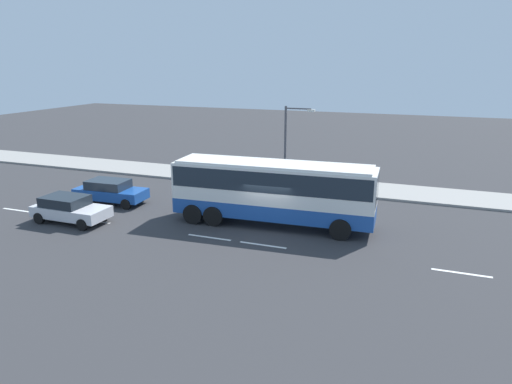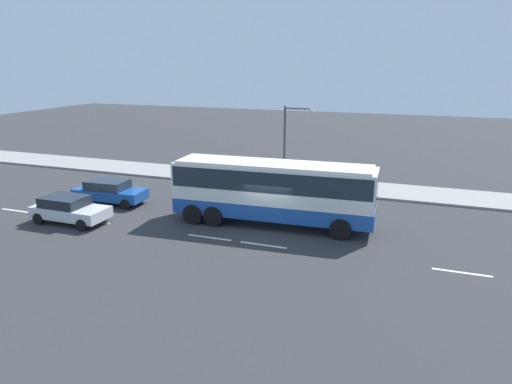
{
  "view_description": "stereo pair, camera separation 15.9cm",
  "coord_description": "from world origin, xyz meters",
  "px_view_note": "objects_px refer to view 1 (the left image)",
  "views": [
    {
      "loc": [
        7.52,
        -22.35,
        8.66
      ],
      "look_at": [
        -0.9,
        0.17,
        1.89
      ],
      "focal_mm": 32.68,
      "sensor_mm": 36.0,
      "label": 1
    },
    {
      "loc": [
        7.37,
        -22.4,
        8.66
      ],
      "look_at": [
        -0.9,
        0.17,
        1.89
      ],
      "focal_mm": 32.68,
      "sensor_mm": 36.0,
      "label": 2
    }
  ],
  "objects_px": {
    "pedestrian_near_curb": "(277,170)",
    "car_silver_hatch": "(69,208)",
    "street_lamp": "(289,140)",
    "car_blue_saloon": "(110,191)",
    "coach_bus": "(273,187)"
  },
  "relations": [
    {
      "from": "pedestrian_near_curb",
      "to": "car_silver_hatch",
      "type": "bearing_deg",
      "value": -2.81
    },
    {
      "from": "street_lamp",
      "to": "pedestrian_near_curb",
      "type": "bearing_deg",
      "value": 144.18
    },
    {
      "from": "car_blue_saloon",
      "to": "pedestrian_near_curb",
      "type": "bearing_deg",
      "value": 40.36
    },
    {
      "from": "car_blue_saloon",
      "to": "car_silver_hatch",
      "type": "relative_size",
      "value": 1.08
    },
    {
      "from": "pedestrian_near_curb",
      "to": "street_lamp",
      "type": "relative_size",
      "value": 0.29
    },
    {
      "from": "coach_bus",
      "to": "car_silver_hatch",
      "type": "height_order",
      "value": "coach_bus"
    },
    {
      "from": "coach_bus",
      "to": "car_silver_hatch",
      "type": "relative_size",
      "value": 2.58
    },
    {
      "from": "coach_bus",
      "to": "street_lamp",
      "type": "relative_size",
      "value": 1.96
    },
    {
      "from": "coach_bus",
      "to": "car_blue_saloon",
      "type": "height_order",
      "value": "coach_bus"
    },
    {
      "from": "car_silver_hatch",
      "to": "pedestrian_near_curb",
      "type": "distance_m",
      "value": 14.37
    },
    {
      "from": "coach_bus",
      "to": "street_lamp",
      "type": "xyz_separation_m",
      "value": [
        -1.33,
        7.42,
        1.34
      ]
    },
    {
      "from": "car_blue_saloon",
      "to": "street_lamp",
      "type": "distance_m",
      "value": 12.24
    },
    {
      "from": "coach_bus",
      "to": "car_blue_saloon",
      "type": "xyz_separation_m",
      "value": [
        -10.88,
        0.26,
        -1.36
      ]
    },
    {
      "from": "coach_bus",
      "to": "pedestrian_near_curb",
      "type": "xyz_separation_m",
      "value": [
        -2.46,
        8.23,
        -1.07
      ]
    },
    {
      "from": "car_silver_hatch",
      "to": "street_lamp",
      "type": "relative_size",
      "value": 0.76
    }
  ]
}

